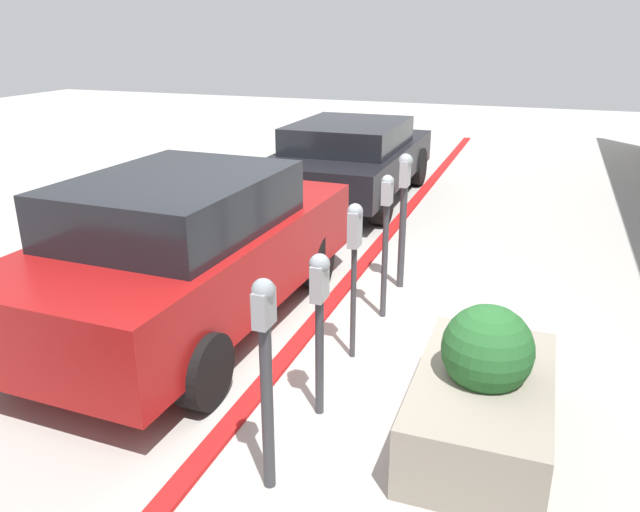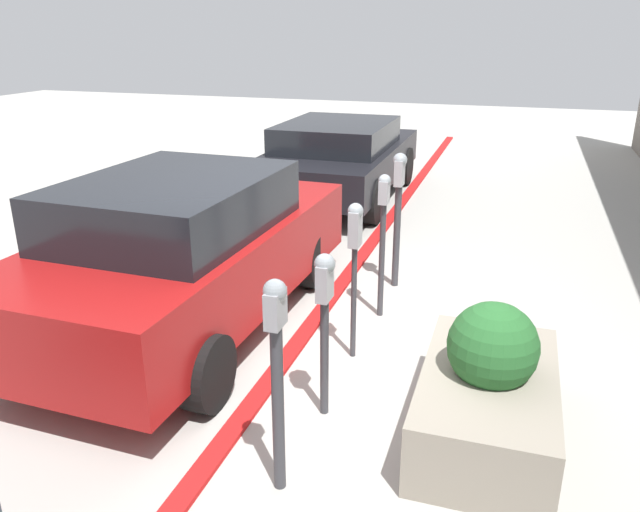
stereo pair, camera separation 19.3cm
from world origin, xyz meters
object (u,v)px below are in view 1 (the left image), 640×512
Objects in this scene: parking_meter_nearest at (266,359)px; parking_meter_middle at (354,246)px; parking_meter_farthest at (404,201)px; planter_box at (483,394)px; parking_meter_second at (319,303)px; parking_meter_fourth at (386,224)px; parked_car_middle at (188,248)px; parked_car_rear at (351,157)px.

parking_meter_middle is at bearing -0.26° from parking_meter_nearest.
parking_meter_farthest is at bearing -0.74° from parking_meter_nearest.
parking_meter_middle reaches higher than planter_box.
parking_meter_middle is at bearing 1.16° from parking_meter_second.
parking_meter_fourth is (0.92, -0.05, -0.06)m from parking_meter_middle.
parked_car_middle is at bearing 59.25° from parking_meter_second.
parked_car_rear is at bearing 25.71° from parking_meter_farthest.
parked_car_rear is (7.15, 1.67, -0.21)m from parking_meter_nearest.
parking_meter_farthest reaches higher than planter_box.
parking_meter_nearest is at bearing -136.61° from parked_car_middle.
parking_meter_middle is 1.76m from parking_meter_farthest.
parking_meter_fourth reaches higher than parking_meter_middle.
parked_car_middle is (-1.65, 1.77, -0.22)m from parking_meter_farthest.
planter_box is (0.97, -1.24, -0.57)m from parking_meter_nearest.
parking_meter_farthest is at bearing -1.23° from parking_meter_middle.
parking_meter_fourth reaches higher than planter_box.
parking_meter_nearest is at bearing 178.80° from parking_meter_fourth.
parking_meter_middle is 0.93× the size of parking_meter_farthest.
parking_meter_fourth is at bearing -3.07° from parking_meter_middle.
parking_meter_fourth reaches higher than parking_meter_nearest.
parking_meter_middle is 0.86× the size of planter_box.
parking_meter_second is 0.85× the size of parking_meter_farthest.
parking_meter_second is at bearing 179.06° from parking_meter_fourth.
parking_meter_middle is at bearing -162.42° from parked_car_rear.
parking_meter_second reaches higher than planter_box.
planter_box is (-0.85, -1.23, -0.70)m from parking_meter_middle.
parked_car_middle is (-0.81, 1.78, -0.20)m from parking_meter_fourth.
parked_car_middle reaches higher than parking_meter_middle.
planter_box is at bearing -154.67° from parked_car_rear.
parking_meter_second is at bearing -178.84° from parking_meter_middle.
parking_meter_nearest is at bearing 179.26° from parking_meter_farthest.
parking_meter_fourth is at bearing -1.20° from parking_meter_nearest.
parking_meter_second is 0.31× the size of parked_car_rear.
parking_meter_nearest is at bearing 128.18° from planter_box.
parking_meter_second is 0.91× the size of parking_meter_middle.
parked_car_rear is (5.22, -0.05, -0.07)m from parked_car_middle.
parking_meter_farthest is at bearing -154.20° from parked_car_rear.
parking_meter_nearest is 0.98× the size of parking_meter_fourth.
parking_meter_nearest is 2.59m from parked_car_middle.
parking_meter_second is at bearing -119.10° from parked_car_middle.
parked_car_middle reaches higher than parking_meter_nearest.
planter_box is 3.14m from parked_car_middle.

